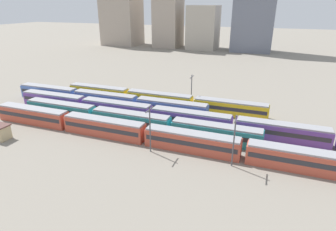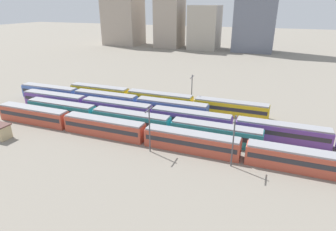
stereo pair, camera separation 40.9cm
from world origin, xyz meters
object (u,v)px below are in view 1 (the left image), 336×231
object	(u,v)px
catenary_pole_1	(191,89)
signal_hut	(0,132)
catenary_pole_2	(234,139)
train_track_3	(105,100)
train_track_4	(159,99)
train_track_1	(131,120)
train_track_2	(234,125)
train_track_0	(146,134)
catenary_pole_0	(150,127)

from	to	relation	value
catenary_pole_1	signal_hut	bearing A→B (deg)	-133.06
catenary_pole_1	catenary_pole_2	world-z (taller)	catenary_pole_2
catenary_pole_2	train_track_3	bearing A→B (deg)	153.30
train_track_4	catenary_pole_1	world-z (taller)	catenary_pole_1
train_track_1	catenary_pole_1	xyz separation A→B (m)	(8.33, 18.70, 2.94)
train_track_4	catenary_pole_2	bearing A→B (deg)	-45.77
train_track_2	catenary_pole_2	distance (m)	13.64
train_track_4	train_track_0	bearing A→B (deg)	-75.01
train_track_1	train_track_2	size ratio (longest dim) A/B	0.50
train_track_3	train_track_4	bearing A→B (deg)	21.00
catenary_pole_1	catenary_pole_2	xyz separation A→B (m)	(14.98, -26.63, 0.31)
train_track_1	signal_hut	distance (m)	26.43
train_track_3	signal_hut	bearing A→B (deg)	-110.54
train_track_4	catenary_pole_0	size ratio (longest dim) A/B	6.23
train_track_0	train_track_4	size ratio (longest dim) A/B	1.34
train_track_4	train_track_2	bearing A→B (deg)	-26.08
catenary_pole_2	signal_hut	xyz separation A→B (m)	(-45.65, -6.18, -3.61)
train_track_0	train_track_4	world-z (taller)	same
train_track_1	catenary_pole_2	xyz separation A→B (m)	(23.31, -7.94, 3.25)
train_track_4	train_track_3	bearing A→B (deg)	-159.00
signal_hut	catenary_pole_1	bearing A→B (deg)	46.94
train_track_4	signal_hut	xyz separation A→B (m)	(-22.73, -29.72, -0.35)
catenary_pole_2	train_track_0	bearing A→B (deg)	171.03
catenary_pole_0	train_track_1	bearing A→B (deg)	135.43
train_track_4	catenary_pole_0	bearing A→B (deg)	-71.55
train_track_4	signal_hut	world-z (taller)	train_track_4
catenary_pole_2	train_track_2	bearing A→B (deg)	97.22
train_track_1	train_track_4	world-z (taller)	same
train_track_1	train_track_2	xyz separation A→B (m)	(21.65, 5.20, 0.00)
catenary_pole_0	signal_hut	xyz separation A→B (m)	(-30.68, -5.90, -3.46)
train_track_2	signal_hut	xyz separation A→B (m)	(-43.98, -19.32, -0.35)
catenary_pole_0	catenary_pole_1	xyz separation A→B (m)	(-0.01, 26.91, -0.16)
train_track_0	train_track_1	size ratio (longest dim) A/B	1.34
train_track_2	train_track_0	bearing A→B (deg)	-146.45
train_track_2	train_track_3	size ratio (longest dim) A/B	2.02
train_track_1	signal_hut	bearing A→B (deg)	-147.70
train_track_1	catenary_pole_2	world-z (taller)	catenary_pole_2
train_track_0	train_track_4	bearing A→B (deg)	104.99
train_track_3	catenary_pole_0	world-z (taller)	catenary_pole_0
train_track_1	train_track_3	world-z (taller)	same
signal_hut	catenary_pole_0	bearing A→B (deg)	10.89
train_track_3	signal_hut	xyz separation A→B (m)	(-9.19, -24.52, -0.35)
train_track_3	signal_hut	size ratio (longest dim) A/B	15.50
catenary_pole_2	train_track_4	bearing A→B (deg)	134.23
train_track_0	train_track_2	size ratio (longest dim) A/B	0.66
catenary_pole_0	catenary_pole_1	bearing A→B (deg)	90.03
catenary_pole_0	catenary_pole_1	world-z (taller)	catenary_pole_0
train_track_0	signal_hut	distance (m)	29.68
catenary_pole_2	catenary_pole_1	bearing A→B (deg)	119.36
train_track_3	catenary_pole_0	bearing A→B (deg)	-40.90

